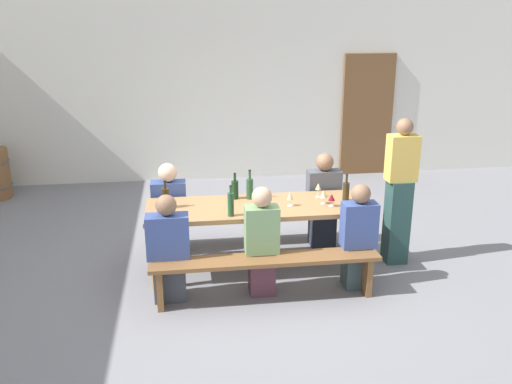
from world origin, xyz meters
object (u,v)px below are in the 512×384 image
Objects in this scene: tasting_table at (256,212)px; wine_bottle_4 at (346,191)px; seated_guest_near_2 at (358,239)px; seated_guest_far_1 at (323,202)px; wine_glass_1 at (332,198)px; bench_far at (248,216)px; wine_bottle_1 at (235,189)px; bench_near at (266,266)px; seated_guest_near_1 at (262,243)px; wine_glass_0 at (324,194)px; wine_bottle_3 at (231,204)px; wine_glass_3 at (290,196)px; wine_bottle_2 at (166,197)px; wooden_door at (367,115)px; wine_glass_2 at (318,187)px; seated_guest_near_0 at (168,251)px; standing_host at (399,194)px; seated_guest_far_0 at (169,211)px; wine_bottle_0 at (250,188)px.

wine_bottle_4 is at bearing 0.54° from tasting_table.
seated_guest_near_2 is (0.98, -0.55, -0.15)m from tasting_table.
seated_guest_near_2 is at bearing 4.14° from seated_guest_far_1.
tasting_table is 17.00× the size of wine_glass_1.
wine_glass_1 is (0.80, -0.84, 0.49)m from bench_far.
wine_bottle_1 is at bearing -74.95° from seated_guest_far_1.
seated_guest_near_2 is (0.98, 0.15, 0.17)m from bench_near.
wine_bottle_1 is at bearing 12.80° from seated_guest_near_1.
wine_bottle_4 is (1.00, 0.01, 0.18)m from tasting_table.
bench_near is at bearing -145.09° from wine_glass_1.
seated_guest_near_2 is (0.24, -0.50, -0.33)m from wine_glass_0.
wine_bottle_3 reaches higher than wine_glass_3.
seated_guest_far_1 is at bearing 35.04° from wine_bottle_3.
wine_bottle_3 is 1.33m from wine_bottle_4.
wine_glass_3 is (1.32, -0.13, -0.00)m from wine_bottle_2.
wine_glass_2 is at bearing -116.94° from wooden_door.
wine_bottle_1 is 0.98× the size of wine_bottle_2.
seated_guest_near_0 reaches higher than bench_near.
seated_guest_near_2 reaches higher than wine_glass_3.
wine_glass_1 is 0.82m from standing_host.
seated_guest_near_1 reaches higher than wine_glass_2.
seated_guest_near_1 reaches higher than wine_bottle_1.
wine_bottle_1 is 0.26× the size of seated_guest_near_1.
wooden_door is 5.38m from seated_guest_near_0.
standing_host reaches higher than seated_guest_far_0.
wooden_door is 4.36m from tasting_table.
wooden_door is 4.19m from wine_bottle_0.
wine_bottle_2 is 1.82× the size of wine_glass_3.
wine_glass_0 is at bearing -18.00° from wine_bottle_1.
wine_bottle_2 is at bearing 176.91° from tasting_table.
wine_glass_3 is 0.15× the size of seated_guest_far_0.
wine_bottle_1 is 0.65m from wine_glass_3.
bench_near is at bearing -144.66° from wine_bottle_4.
wine_bottle_0 is 0.77m from wine_glass_2.
bench_far is 16.28× the size of wine_glass_1.
wine_glass_3 is at bearing -38.27° from seated_guest_near_1.
wine_glass_0 is 0.23m from wine_glass_2.
wine_glass_2 is 0.10× the size of standing_host.
wine_glass_1 is at bearing -114.04° from wooden_door.
wine_bottle_0 is 0.91m from wine_glass_1.
seated_guest_far_1 is at bearing 4.14° from seated_guest_near_2.
standing_host is at bearing 1.84° from wine_glass_0.
wooden_door reaches higher than bench_far.
wine_bottle_3 is at bearing -155.54° from wine_glass_2.
wine_glass_3 is at bearing 64.35° from seated_guest_far_0.
seated_guest_near_1 is (0.94, -0.60, -0.32)m from wine_bottle_2.
wine_bottle_4 is (1.30, 0.30, -0.02)m from wine_bottle_3.
wine_glass_3 is at bearing 18.08° from wine_bottle_3.
wine_bottle_1 reaches higher than wine_glass_2.
tasting_table is 2.09× the size of seated_guest_near_1.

